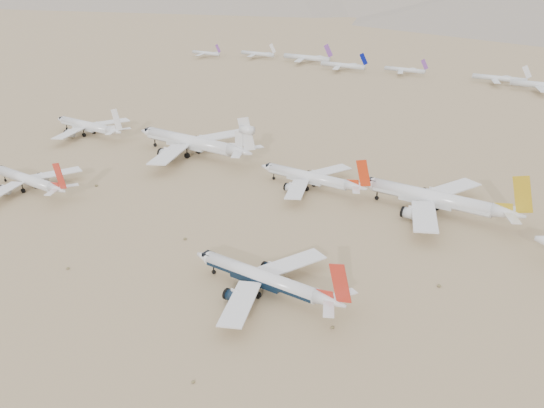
# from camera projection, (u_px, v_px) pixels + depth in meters

# --- Properties ---
(ground) EXTENTS (7000.00, 7000.00, 0.00)m
(ground) POSITION_uv_depth(u_px,v_px,m) (238.00, 296.00, 125.68)
(ground) COLOR #82684B
(ground) RESTS_ON ground
(main_airliner) EXTENTS (41.19, 40.23, 14.54)m
(main_airliner) POSITION_uv_depth(u_px,v_px,m) (266.00, 279.00, 124.98)
(main_airliner) COLOR silver
(main_airliner) RESTS_ON ground
(second_airliner) EXTENTS (39.88, 38.98, 14.14)m
(second_airliner) POSITION_uv_depth(u_px,v_px,m) (29.00, 180.00, 184.60)
(second_airliner) COLOR silver
(second_airliner) RESTS_ON ground
(row2_gold_tail) EXTENTS (51.08, 49.96, 18.19)m
(row2_gold_tail) POSITION_uv_depth(u_px,v_px,m) (437.00, 199.00, 166.48)
(row2_gold_tail) COLOR silver
(row2_gold_tail) RESTS_ON ground
(row2_orange_tail) EXTENTS (41.34, 40.44, 14.75)m
(row2_orange_tail) POSITION_uv_depth(u_px,v_px,m) (312.00, 178.00, 186.32)
(row2_orange_tail) COLOR silver
(row2_orange_tail) RESTS_ON ground
(row2_white_trijet) EXTENTS (58.60, 57.27, 20.77)m
(row2_white_trijet) POSITION_uv_depth(u_px,v_px,m) (195.00, 143.00, 218.81)
(row2_white_trijet) COLOR silver
(row2_white_trijet) RESTS_ON ground
(row2_white_twin) EXTENTS (43.79, 42.84, 15.65)m
(row2_white_twin) POSITION_uv_depth(u_px,v_px,m) (89.00, 126.00, 247.91)
(row2_white_twin) COLOR silver
(row2_white_twin) RESTS_ON ground
(desert_scrub) EXTENTS (247.37, 121.67, 0.63)m
(desert_scrub) POSITION_uv_depth(u_px,v_px,m) (119.00, 337.00, 111.22)
(desert_scrub) COLOR brown
(desert_scrub) RESTS_ON ground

